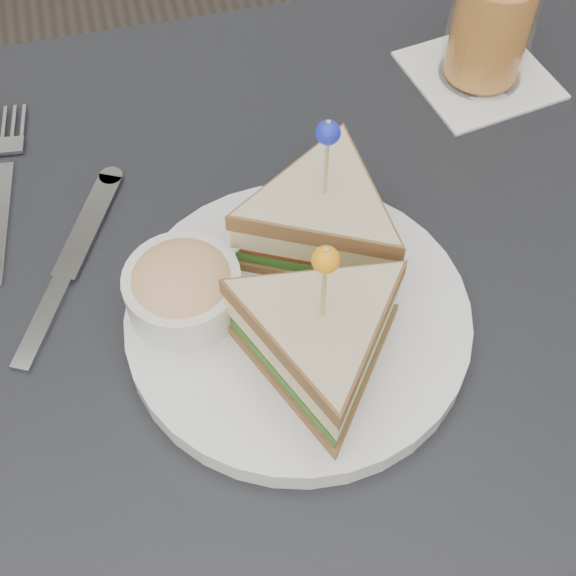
# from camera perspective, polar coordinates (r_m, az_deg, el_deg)

# --- Properties ---
(table) EXTENTS (0.80, 0.80, 0.75)m
(table) POSITION_cam_1_polar(r_m,az_deg,el_deg) (0.67, -0.62, -6.99)
(table) COLOR black
(table) RESTS_ON ground
(plate_meal) EXTENTS (0.34, 0.34, 0.15)m
(plate_meal) POSITION_cam_1_polar(r_m,az_deg,el_deg) (0.58, 1.06, 0.00)
(plate_meal) COLOR white
(plate_meal) RESTS_ON table
(cutlery_fork) EXTENTS (0.05, 0.21, 0.01)m
(cutlery_fork) POSITION_cam_1_polar(r_m,az_deg,el_deg) (0.74, -19.57, 7.21)
(cutlery_fork) COLOR silver
(cutlery_fork) RESTS_ON table
(cutlery_knife) EXTENTS (0.11, 0.19, 0.01)m
(cutlery_knife) POSITION_cam_1_polar(r_m,az_deg,el_deg) (0.66, -15.44, 1.26)
(cutlery_knife) COLOR #B4B9BF
(cutlery_knife) RESTS_ON table
(drink_set) EXTENTS (0.14, 0.14, 0.16)m
(drink_set) POSITION_cam_1_polar(r_m,az_deg,el_deg) (0.78, 14.43, 18.37)
(drink_set) COLOR white
(drink_set) RESTS_ON table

